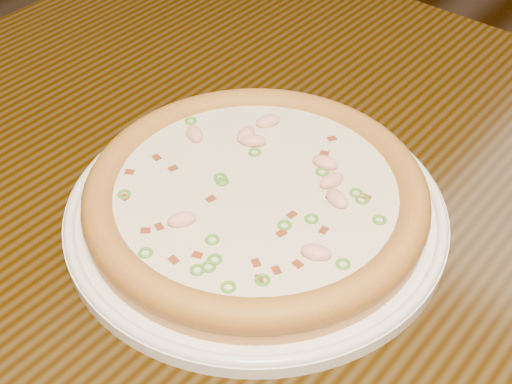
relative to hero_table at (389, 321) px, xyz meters
The scene contains 3 objects.
hero_table is the anchor object (origin of this frame).
plate 0.17m from the hero_table, 157.38° to the right, with size 0.33×0.33×0.02m.
pizza 0.18m from the hero_table, 157.43° to the right, with size 0.30×0.30×0.03m.
Camera 1 is at (0.04, -0.82, 1.19)m, focal length 50.00 mm.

